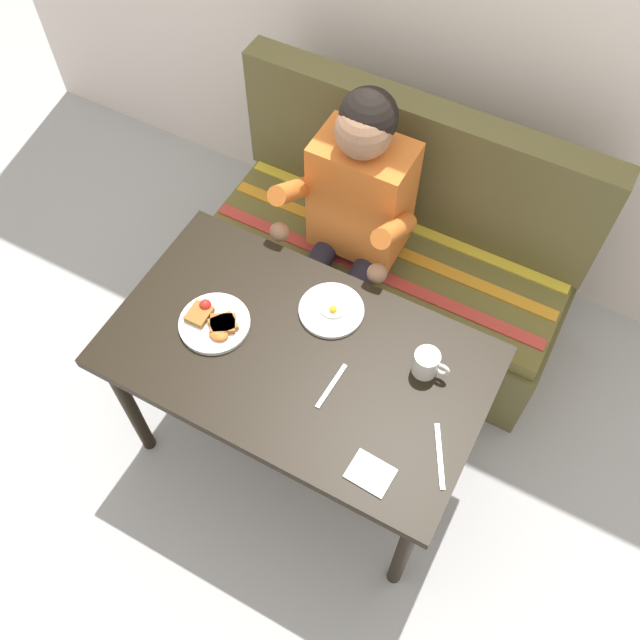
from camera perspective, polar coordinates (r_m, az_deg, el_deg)
The scene contains 10 objects.
ground_plane at distance 2.85m, azimuth -1.45°, elevation -10.05°, with size 8.00×8.00×0.00m, color #A9A8A7.
table at distance 2.26m, azimuth -1.81°, elevation -3.80°, with size 1.20×0.70×0.73m.
couch at distance 2.91m, azimuth 5.77°, elevation 4.88°, with size 1.44×0.56×1.00m.
person at distance 2.52m, azimuth 2.66°, elevation 8.70°, with size 0.45×0.61×1.21m.
plate_breakfast at distance 2.26m, azimuth -8.60°, elevation -0.20°, with size 0.23×0.23×0.05m.
plate_eggs at distance 2.27m, azimuth 0.94°, elevation 0.82°, with size 0.21×0.21×0.04m.
coffee_mug at distance 2.14m, azimuth 8.70°, elevation -3.48°, with size 0.12×0.08×0.09m.
napkin at distance 2.03m, azimuth 4.14°, elevation -12.36°, with size 0.13×0.10×0.01m, color silver.
fork at distance 2.13m, azimuth 0.94°, elevation -5.39°, with size 0.01×0.17×0.01m, color silver.
knife at distance 2.07m, azimuth 9.74°, elevation -10.88°, with size 0.01×0.20×0.01m, color silver.
Camera 1 is at (0.58, -0.92, 2.63)m, focal length 39.24 mm.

